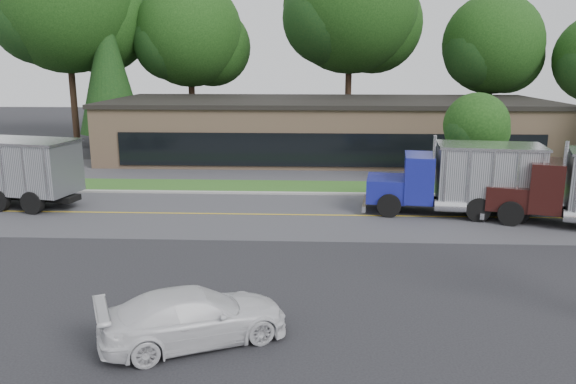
# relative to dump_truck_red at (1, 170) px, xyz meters

# --- Properties ---
(ground) EXTENTS (140.00, 140.00, 0.00)m
(ground) POSITION_rel_dump_truck_red_xyz_m (14.61, -10.24, -1.81)
(ground) COLOR #2C2C31
(ground) RESTS_ON ground
(road) EXTENTS (60.00, 8.00, 0.02)m
(road) POSITION_rel_dump_truck_red_xyz_m (14.61, -1.24, -1.81)
(road) COLOR #4A4A4E
(road) RESTS_ON ground
(center_line) EXTENTS (60.00, 0.12, 0.01)m
(center_line) POSITION_rel_dump_truck_red_xyz_m (14.61, -1.24, -1.81)
(center_line) COLOR gold
(center_line) RESTS_ON ground
(curb) EXTENTS (60.00, 0.30, 0.12)m
(curb) POSITION_rel_dump_truck_red_xyz_m (14.61, 2.96, -1.81)
(curb) COLOR #9E9E99
(curb) RESTS_ON ground
(grass_verge) EXTENTS (60.00, 3.40, 0.03)m
(grass_verge) POSITION_rel_dump_truck_red_xyz_m (14.61, 4.76, -1.81)
(grass_verge) COLOR #28561D
(grass_verge) RESTS_ON ground
(far_parking) EXTENTS (60.00, 7.00, 0.02)m
(far_parking) POSITION_rel_dump_truck_red_xyz_m (14.61, 9.76, -1.81)
(far_parking) COLOR #4A4A4E
(far_parking) RESTS_ON ground
(strip_mall) EXTENTS (32.00, 12.00, 4.00)m
(strip_mall) POSITION_rel_dump_truck_red_xyz_m (16.61, 15.76, 0.19)
(strip_mall) COLOR tan
(strip_mall) RESTS_ON ground
(tree_far_a) EXTENTS (12.37, 11.65, 17.65)m
(tree_far_a) POSITION_rel_dump_truck_red_xyz_m (-5.20, 21.90, 9.46)
(tree_far_a) COLOR #382619
(tree_far_a) RESTS_ON ground
(tree_far_b) EXTENTS (9.89, 9.31, 14.11)m
(tree_far_b) POSITION_rel_dump_truck_red_xyz_m (4.76, 23.87, 7.19)
(tree_far_b) COLOR #382619
(tree_far_b) RESTS_ON ground
(tree_far_c) EXTENTS (12.26, 11.54, 17.49)m
(tree_far_c) POSITION_rel_dump_truck_red_xyz_m (18.80, 23.90, 9.35)
(tree_far_c) COLOR #382619
(tree_far_c) RESTS_ON ground
(tree_far_d) EXTENTS (8.86, 8.34, 12.64)m
(tree_far_d) POSITION_rel_dump_truck_red_xyz_m (30.75, 22.86, 6.26)
(tree_far_d) COLOR #382619
(tree_far_d) RESTS_ON ground
(evergreen_left) EXTENTS (5.22, 5.22, 11.86)m
(evergreen_left) POSITION_rel_dump_truck_red_xyz_m (-1.39, 19.76, 4.71)
(evergreen_left) COLOR #382619
(evergreen_left) RESTS_ON ground
(tree_verge) EXTENTS (3.81, 3.59, 5.44)m
(tree_verge) POSITION_rel_dump_truck_red_xyz_m (24.67, 4.80, 1.65)
(tree_verge) COLOR #382619
(tree_verge) RESTS_ON ground
(dump_truck_red) EXTENTS (9.36, 4.33, 3.36)m
(dump_truck_red) POSITION_rel_dump_truck_red_xyz_m (0.00, 0.00, 0.00)
(dump_truck_red) COLOR black
(dump_truck_red) RESTS_ON ground
(dump_truck_blue) EXTENTS (8.20, 3.64, 3.36)m
(dump_truck_blue) POSITION_rel_dump_truck_red_xyz_m (22.63, -0.73, -0.01)
(dump_truck_blue) COLOR black
(dump_truck_blue) RESTS_ON ground
(rally_car) EXTENTS (5.23, 3.83, 1.41)m
(rally_car) POSITION_rel_dump_truck_red_xyz_m (12.55, -13.59, -1.11)
(rally_car) COLOR silver
(rally_car) RESTS_ON ground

